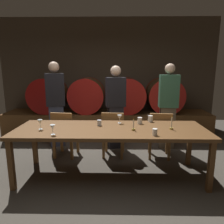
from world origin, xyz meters
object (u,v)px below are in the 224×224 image
wine_glass_right (120,117)px  chair_left (64,132)px  wine_barrel_far_left (49,95)px  cup_far_left (99,123)px  wine_glass_center (53,128)px  chair_right (160,133)px  guest_left (56,104)px  cup_center_right (155,132)px  guest_right (168,106)px  wine_barrel_center_left (87,95)px  wine_barrel_far_right (164,95)px  candle_left (133,127)px  guest_center (116,107)px  candle_right (171,126)px  wine_barrel_center_right (127,95)px  chair_center (113,132)px  cup_center_left (140,121)px  dining_table (111,132)px  wine_glass_left (40,122)px  cup_far_right (150,119)px

wine_glass_right → chair_left: bearing=159.4°
wine_barrel_far_left → cup_far_left: size_ratio=9.68×
wine_glass_center → chair_right: bearing=30.9°
guest_left → cup_center_right: (1.80, -1.64, -0.11)m
guest_right → wine_glass_right: (-1.01, -0.91, -0.03)m
guest_right → cup_far_left: (-1.33, -1.07, -0.08)m
wine_barrel_center_left → chair_right: 2.32m
cup_center_right → wine_barrel_far_right: bearing=75.1°
candle_left → guest_left: bearing=137.4°
guest_right → guest_center: bearing=4.1°
chair_right → guest_left: bearing=-10.1°
guest_right → wine_barrel_center_left: bearing=-27.6°
guest_left → wine_glass_center: size_ratio=12.94×
wine_barrel_far_left → chair_left: 1.88m
wine_barrel_far_left → candle_right: (2.57, -2.36, -0.15)m
chair_right → cup_far_left: chair_right is taller
wine_barrel_center_right → guest_right: size_ratio=0.51×
chair_left → guest_right: (2.03, 0.53, 0.41)m
wine_glass_right → wine_barrel_center_right: bearing=83.6°
chair_center → guest_left: (-1.23, 0.60, 0.44)m
wine_glass_center → wine_barrel_far_right: bearing=51.8°
guest_center → candle_right: (0.83, -1.25, -0.05)m
chair_left → cup_center_left: (1.35, -0.41, 0.33)m
guest_right → cup_center_left: guest_right is taller
candle_left → chair_right: bearing=54.4°
chair_left → wine_glass_center: 1.09m
wine_barrel_far_left → cup_center_left: bearing=-43.7°
wine_glass_right → cup_center_left: bearing=-4.5°
wine_glass_right → guest_right: bearing=42.1°
dining_table → chair_center: chair_center is taller
wine_barrel_center_right → chair_center: (-0.34, -1.61, -0.49)m
chair_center → wine_glass_left: wine_glass_left is taller
wine_barrel_center_left → chair_right: wine_barrel_center_left is taller
chair_left → cup_center_left: chair_left is taller
chair_right → wine_barrel_center_right: bearing=-65.6°
wine_glass_center → wine_glass_right: size_ratio=1.01×
wine_barrel_far_left → chair_left: (0.79, -1.64, -0.49)m
chair_right → guest_center: guest_center is taller
candle_left → wine_glass_left: 1.37m
chair_center → cup_far_left: size_ratio=9.61×
wine_barrel_far_right → cup_far_left: 2.65m
cup_far_left → cup_far_right: 0.88m
guest_center → guest_right: guest_right is taller
wine_glass_right → candle_left: bearing=-64.1°
chair_center → candle_left: size_ratio=4.86×
wine_barrel_far_right → dining_table: 2.68m
chair_right → cup_far_left: 1.24m
chair_left → chair_center: (0.91, 0.02, 0.00)m
chair_center → cup_far_right: chair_center is taller
wine_barrel_center_right → guest_left: bearing=-147.0°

